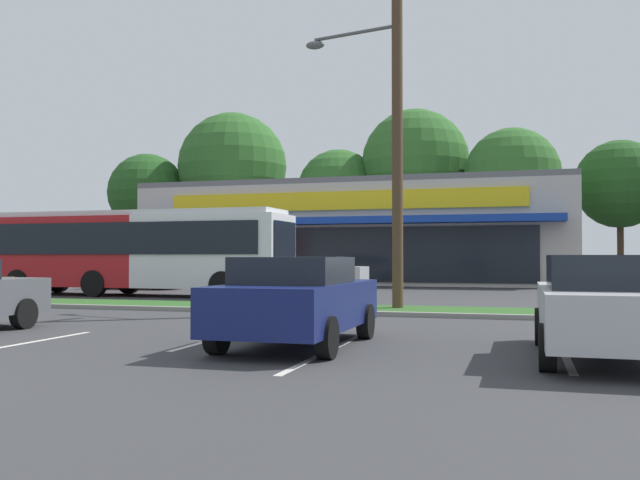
{
  "coord_description": "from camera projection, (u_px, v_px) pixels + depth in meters",
  "views": [
    {
      "loc": [
        8.8,
        -4.46,
        1.52
      ],
      "look_at": [
        2.18,
        18.1,
        2.08
      ],
      "focal_mm": 38.68,
      "sensor_mm": 36.0,
      "label": 1
    }
  ],
  "objects": [
    {
      "name": "utility_pole",
      "position": [
        393.0,
        100.0,
        18.97
      ],
      "size": [
        3.15,
        2.37,
        10.94
      ],
      "color": "#4C3826",
      "rests_on": "ground_plane"
    },
    {
      "name": "car_2",
      "position": [
        607.0,
        306.0,
        10.15
      ],
      "size": [
        1.99,
        4.5,
        1.54
      ],
      "rotation": [
        0.0,
        0.0,
        1.57
      ],
      "color": "#B7B7BC",
      "rests_on": "ground_plane"
    },
    {
      "name": "car_3",
      "position": [
        142.0,
        272.0,
        32.1
      ],
      "size": [
        4.29,
        2.0,
        1.5
      ],
      "rotation": [
        0.0,
        0.0,
        3.14
      ],
      "color": "silver",
      "rests_on": "ground_plane"
    },
    {
      "name": "city_bus",
      "position": [
        133.0,
        250.0,
        26.67
      ],
      "size": [
        12.52,
        2.79,
        3.25
      ],
      "rotation": [
        0.0,
        0.0,
        -0.01
      ],
      "color": "#AD191E",
      "rests_on": "ground_plane"
    },
    {
      "name": "car_4",
      "position": [
        297.0,
        300.0,
        11.66
      ],
      "size": [
        1.99,
        4.24,
        1.51
      ],
      "rotation": [
        0.0,
        0.0,
        1.57
      ],
      "color": "navy",
      "rests_on": "ground_plane"
    },
    {
      "name": "storefront_building",
      "position": [
        361.0,
        234.0,
        40.73
      ],
      "size": [
        23.71,
        11.91,
        5.68
      ],
      "color": "#BCB7AD",
      "rests_on": "ground_plane"
    },
    {
      "name": "car_1",
      "position": [
        313.0,
        273.0,
        30.47
      ],
      "size": [
        4.75,
        1.97,
        1.52
      ],
      "rotation": [
        0.0,
        0.0,
        3.14
      ],
      "color": "#B7B7BC",
      "rests_on": "ground_plane"
    },
    {
      "name": "parking_stripe_5",
      "position": [
        563.0,
        351.0,
        11.06
      ],
      "size": [
        0.12,
        4.8,
        0.01
      ],
      "primitive_type": "cube",
      "color": "silver",
      "rests_on": "ground_plane"
    },
    {
      "name": "tree_left",
      "position": [
        233.0,
        167.0,
        52.42
      ],
      "size": [
        8.24,
        8.24,
        12.44
      ],
      "color": "#473323",
      "rests_on": "ground_plane"
    },
    {
      "name": "parking_stripe_3",
      "position": [
        230.0,
        335.0,
        13.27
      ],
      "size": [
        0.12,
        4.8,
        0.01
      ],
      "primitive_type": "cube",
      "color": "silver",
      "rests_on": "ground_plane"
    },
    {
      "name": "tree_far_left",
      "position": [
        147.0,
        193.0,
        52.83
      ],
      "size": [
        5.95,
        5.95,
        9.39
      ],
      "color": "#473323",
      "rests_on": "ground_plane"
    },
    {
      "name": "parking_stripe_4",
      "position": [
        328.0,
        351.0,
        11.04
      ],
      "size": [
        0.12,
        4.8,
        0.01
      ],
      "primitive_type": "cube",
      "color": "silver",
      "rests_on": "ground_plane"
    },
    {
      "name": "grass_median",
      "position": [
        209.0,
        306.0,
        20.16
      ],
      "size": [
        56.0,
        2.2,
        0.12
      ],
      "primitive_type": "cube",
      "color": "#2D5B23",
      "rests_on": "ground_plane"
    },
    {
      "name": "tree_right",
      "position": [
        620.0,
        184.0,
        47.58
      ],
      "size": [
        6.08,
        6.08,
        9.56
      ],
      "color": "#473323",
      "rests_on": "ground_plane"
    },
    {
      "name": "curb_lip",
      "position": [
        190.0,
        309.0,
        18.99
      ],
      "size": [
        56.0,
        0.24,
        0.12
      ],
      "primitive_type": "cube",
      "color": "gray",
      "rests_on": "ground_plane"
    },
    {
      "name": "tree_mid",
      "position": [
        415.0,
        163.0,
        49.53
      ],
      "size": [
        7.69,
        7.69,
        12.09
      ],
      "color": "#473323",
      "rests_on": "ground_plane"
    },
    {
      "name": "parking_stripe_2",
      "position": [
        1.0,
        347.0,
        11.48
      ],
      "size": [
        0.12,
        4.8,
        0.01
      ],
      "primitive_type": "cube",
      "color": "silver",
      "rests_on": "ground_plane"
    },
    {
      "name": "tree_mid_right",
      "position": [
        512.0,
        176.0,
        45.84
      ],
      "size": [
        6.38,
        6.38,
        10.07
      ],
      "color": "#473323",
      "rests_on": "ground_plane"
    },
    {
      "name": "tree_mid_left",
      "position": [
        339.0,
        191.0,
        51.0
      ],
      "size": [
        6.17,
        6.17,
        9.43
      ],
      "color": "#473323",
      "rests_on": "ground_plane"
    }
  ]
}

